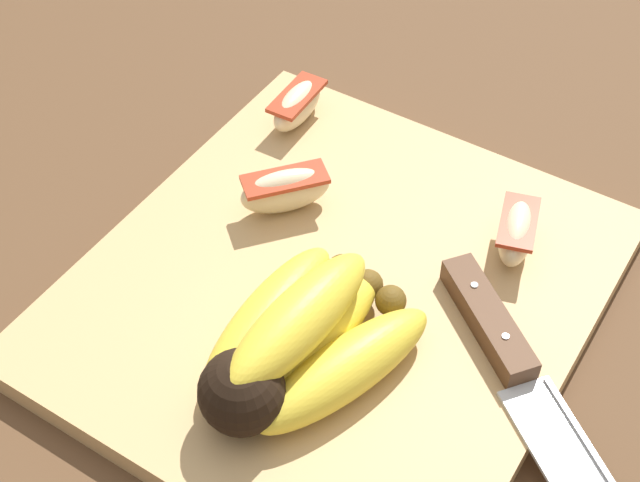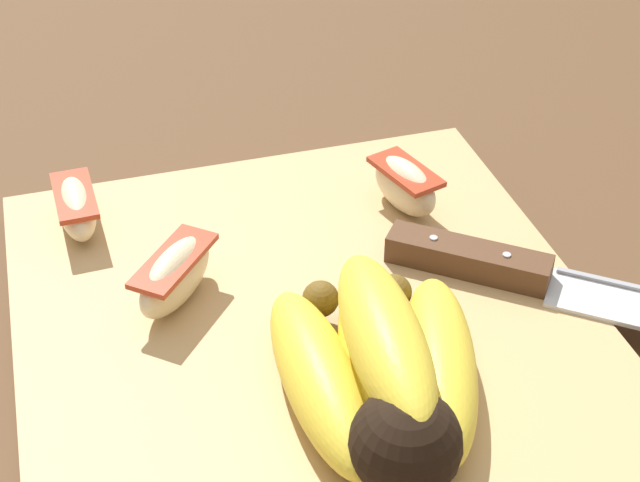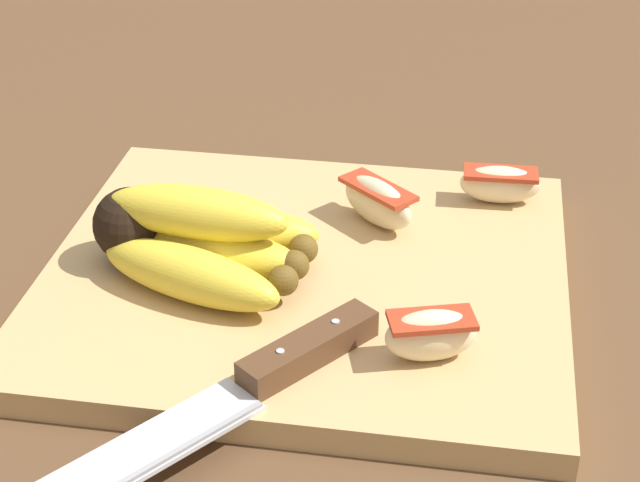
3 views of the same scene
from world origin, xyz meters
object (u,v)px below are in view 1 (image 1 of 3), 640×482
object	(u,v)px
banana_bunch	(297,344)
chefs_knife	(523,378)
apple_wedge_near	(516,232)
apple_wedge_far	(297,105)
apple_wedge_middle	(285,190)

from	to	relation	value
banana_bunch	chefs_knife	size ratio (longest dim) A/B	0.67
banana_bunch	apple_wedge_near	distance (m)	0.18
banana_bunch	apple_wedge_far	bearing A→B (deg)	-146.88
apple_wedge_near	apple_wedge_middle	bearing A→B (deg)	-72.25
apple_wedge_near	apple_wedge_far	size ratio (longest dim) A/B	0.99
banana_bunch	chefs_knife	xyz separation A→B (m)	(-0.07, 0.13, -0.02)
apple_wedge_middle	chefs_knife	bearing A→B (deg)	76.41
apple_wedge_middle	apple_wedge_far	world-z (taller)	apple_wedge_middle
chefs_knife	apple_wedge_middle	distance (m)	0.22
chefs_knife	apple_wedge_middle	size ratio (longest dim) A/B	3.55
apple_wedge_middle	apple_wedge_far	bearing A→B (deg)	-151.68
apple_wedge_near	chefs_knife	bearing A→B (deg)	26.97
chefs_knife	apple_wedge_middle	xyz separation A→B (m)	(-0.05, -0.21, 0.01)
apple_wedge_near	banana_bunch	bearing A→B (deg)	-23.82
banana_bunch	apple_wedge_near	world-z (taller)	banana_bunch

